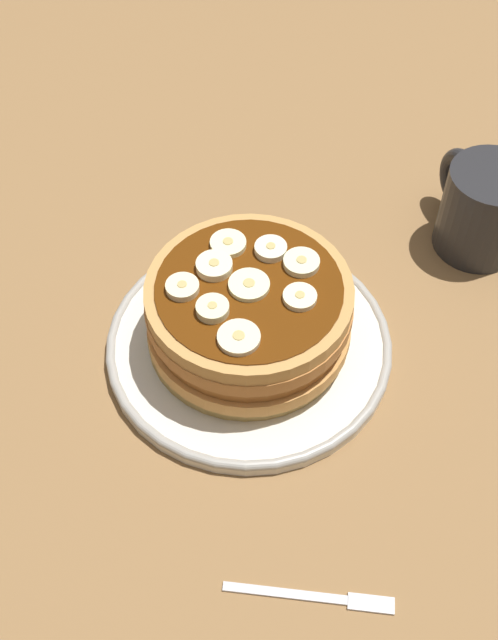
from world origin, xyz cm
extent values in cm
cube|color=olive|center=(0.00, 0.00, -1.50)|extent=(140.00, 140.00, 3.00)
cylinder|color=silver|center=(0.00, 0.00, 0.66)|extent=(26.32, 26.32, 1.32)
torus|color=#A19E96|center=(0.00, 0.00, 1.12)|extent=(26.45, 26.45, 0.93)
cylinder|color=#AC8747|center=(0.50, 0.21, 2.07)|extent=(18.27, 18.27, 1.50)
cylinder|color=#CC8F4A|center=(-0.29, -0.05, 3.57)|extent=(18.33, 18.33, 1.50)
cylinder|color=#A2632D|center=(0.28, 0.48, 5.08)|extent=(17.36, 17.36, 1.50)
cylinder|color=#BA773C|center=(0.22, 0.04, 6.58)|extent=(18.20, 18.20, 1.50)
cylinder|color=tan|center=(0.34, 0.14, 8.08)|extent=(18.00, 18.00, 1.50)
cylinder|color=#592B0A|center=(0.00, 0.00, 8.91)|extent=(16.14, 16.14, 0.16)
cylinder|color=#EEF0B7|center=(-0.47, 0.19, 9.14)|extent=(3.54, 3.54, 0.63)
cylinder|color=tan|center=(-0.47, 0.19, 9.49)|extent=(0.99, 0.99, 0.08)
cylinder|color=beige|center=(1.72, 5.35, 9.24)|extent=(2.86, 2.86, 0.83)
cylinder|color=tan|center=(1.72, 5.35, 9.70)|extent=(0.80, 0.80, 0.08)
cylinder|color=#FEEFBB|center=(-2.80, -3.47, 9.18)|extent=(2.88, 2.88, 0.70)
cylinder|color=tan|center=(-2.80, -3.47, 9.57)|extent=(0.81, 0.81, 0.08)
cylinder|color=beige|center=(0.70, -5.13, 9.22)|extent=(3.18, 3.18, 0.79)
cylinder|color=tan|center=(0.70, -5.13, 9.65)|extent=(0.89, 0.89, 0.08)
cylinder|color=beige|center=(-1.45, 3.78, 9.31)|extent=(2.78, 2.78, 0.96)
cylinder|color=tan|center=(-1.45, 3.78, 9.83)|extent=(0.78, 0.78, 0.08)
cylinder|color=#EFE5C0|center=(3.12, -3.25, 9.25)|extent=(2.87, 2.87, 0.84)
cylinder|color=tan|center=(3.12, -3.25, 9.71)|extent=(0.80, 0.80, 0.08)
cylinder|color=beige|center=(-4.91, 2.78, 9.16)|extent=(3.52, 3.52, 0.66)
cylinder|color=tan|center=(-4.91, 2.78, 9.53)|extent=(0.98, 0.98, 0.08)
cylinder|color=#F4F2B8|center=(5.12, -0.46, 9.18)|extent=(3.22, 3.22, 0.70)
cylinder|color=tan|center=(5.12, -0.46, 9.57)|extent=(0.90, 0.90, 0.08)
cylinder|color=#FBEDBD|center=(2.97, 2.06, 9.30)|extent=(3.17, 3.17, 0.94)
cylinder|color=tan|center=(2.97, 2.06, 9.81)|extent=(0.89, 0.89, 0.08)
cylinder|color=#262628|center=(4.30, -26.92, 4.70)|extent=(8.85, 8.85, 9.40)
cylinder|color=black|center=(4.30, -26.92, 8.46)|extent=(7.52, 7.52, 0.56)
torus|color=#262628|center=(8.94, -26.92, 4.70)|extent=(6.85, 1.59, 6.85)
cube|color=silver|center=(-22.38, 5.72, 0.25)|extent=(5.05, 8.73, 0.50)
cube|color=silver|center=(-25.41, -0.03, 0.25)|extent=(2.75, 3.68, 0.50)
camera|label=1|loc=(-40.53, 15.65, 59.66)|focal=44.22mm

